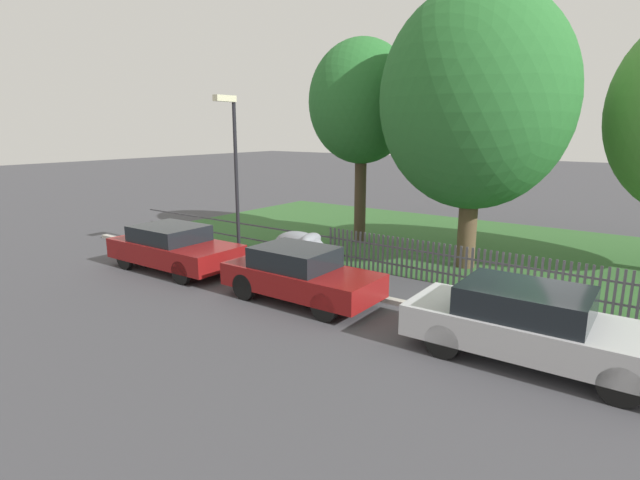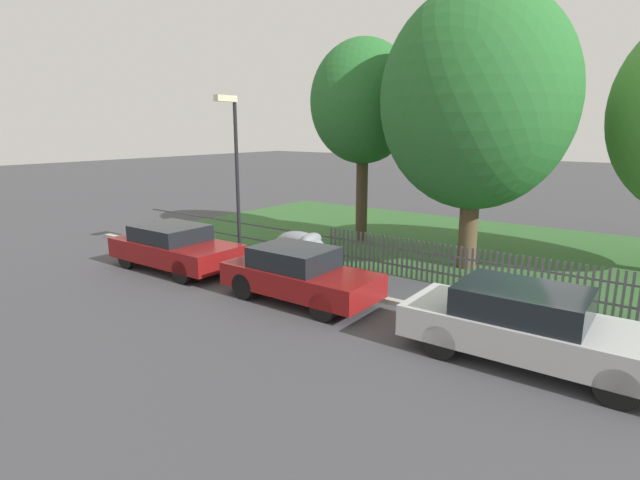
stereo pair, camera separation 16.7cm
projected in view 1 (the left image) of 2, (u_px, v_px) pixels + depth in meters
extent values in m
plane|color=#424247|center=(509.00, 332.00, 10.42)|extent=(120.00, 120.00, 0.00)
cube|color=#B2ADA3|center=(510.00, 328.00, 10.48)|extent=(30.77, 0.20, 0.12)
cube|color=#33602D|center=(575.00, 259.00, 16.17)|extent=(30.77, 10.21, 0.01)
cube|color=#4C4C51|center=(537.00, 290.00, 12.11)|extent=(30.77, 0.03, 0.05)
cube|color=#4C4C51|center=(539.00, 270.00, 12.00)|extent=(30.77, 0.03, 0.05)
cube|color=#4C4C51|center=(331.00, 246.00, 15.57)|extent=(0.06, 0.03, 1.15)
cube|color=#4C4C51|center=(335.00, 246.00, 15.48)|extent=(0.06, 0.03, 1.15)
cube|color=#4C4C51|center=(339.00, 247.00, 15.39)|extent=(0.06, 0.03, 1.15)
cube|color=#4C4C51|center=(343.00, 248.00, 15.30)|extent=(0.06, 0.03, 1.15)
cube|color=#4C4C51|center=(347.00, 248.00, 15.21)|extent=(0.06, 0.03, 1.15)
cube|color=#4C4C51|center=(351.00, 249.00, 15.12)|extent=(0.06, 0.03, 1.15)
cube|color=#4C4C51|center=(356.00, 250.00, 15.03)|extent=(0.06, 0.03, 1.15)
cube|color=#4C4C51|center=(360.00, 250.00, 14.94)|extent=(0.06, 0.03, 1.15)
cube|color=#4C4C51|center=(365.00, 251.00, 14.85)|extent=(0.06, 0.03, 1.15)
cube|color=#4C4C51|center=(369.00, 252.00, 14.76)|extent=(0.06, 0.03, 1.15)
cube|color=#4C4C51|center=(374.00, 253.00, 14.67)|extent=(0.06, 0.03, 1.15)
cube|color=#4C4C51|center=(378.00, 253.00, 14.59)|extent=(0.06, 0.03, 1.15)
cube|color=#4C4C51|center=(383.00, 254.00, 14.50)|extent=(0.06, 0.03, 1.15)
cube|color=#4C4C51|center=(388.00, 255.00, 14.41)|extent=(0.06, 0.03, 1.15)
cube|color=#4C4C51|center=(392.00, 256.00, 14.32)|extent=(0.06, 0.03, 1.15)
cube|color=#4C4C51|center=(397.00, 257.00, 14.23)|extent=(0.06, 0.03, 1.15)
cube|color=#4C4C51|center=(402.00, 257.00, 14.14)|extent=(0.06, 0.03, 1.15)
cube|color=#4C4C51|center=(407.00, 258.00, 14.05)|extent=(0.06, 0.03, 1.15)
cube|color=#4C4C51|center=(412.00, 259.00, 13.96)|extent=(0.06, 0.03, 1.15)
cube|color=#4C4C51|center=(417.00, 260.00, 13.87)|extent=(0.06, 0.03, 1.15)
cube|color=#4C4C51|center=(422.00, 261.00, 13.78)|extent=(0.06, 0.03, 1.15)
cube|color=#4C4C51|center=(427.00, 262.00, 13.69)|extent=(0.06, 0.03, 1.15)
cube|color=#4C4C51|center=(433.00, 263.00, 13.60)|extent=(0.06, 0.03, 1.15)
cube|color=#4C4C51|center=(438.00, 263.00, 13.51)|extent=(0.06, 0.03, 1.15)
cube|color=#4C4C51|center=(443.00, 264.00, 13.42)|extent=(0.06, 0.03, 1.15)
cube|color=#4C4C51|center=(449.00, 265.00, 13.33)|extent=(0.06, 0.03, 1.15)
cube|color=#4C4C51|center=(454.00, 266.00, 13.24)|extent=(0.06, 0.03, 1.15)
cube|color=#4C4C51|center=(460.00, 267.00, 13.15)|extent=(0.06, 0.03, 1.15)
cube|color=#4C4C51|center=(466.00, 268.00, 13.06)|extent=(0.06, 0.03, 1.15)
cube|color=#4C4C51|center=(472.00, 269.00, 12.98)|extent=(0.06, 0.03, 1.15)
cube|color=#4C4C51|center=(477.00, 270.00, 12.89)|extent=(0.06, 0.03, 1.15)
cube|color=#4C4C51|center=(483.00, 271.00, 12.80)|extent=(0.06, 0.03, 1.15)
cube|color=#4C4C51|center=(489.00, 272.00, 12.71)|extent=(0.06, 0.03, 1.15)
cube|color=#4C4C51|center=(496.00, 273.00, 12.62)|extent=(0.06, 0.03, 1.15)
cube|color=#4C4C51|center=(502.00, 274.00, 12.53)|extent=(0.06, 0.03, 1.15)
cube|color=#4C4C51|center=(508.00, 275.00, 12.44)|extent=(0.06, 0.03, 1.15)
cube|color=#4C4C51|center=(514.00, 276.00, 12.35)|extent=(0.06, 0.03, 1.15)
cube|color=#4C4C51|center=(521.00, 277.00, 12.26)|extent=(0.06, 0.03, 1.15)
cube|color=#4C4C51|center=(528.00, 278.00, 12.17)|extent=(0.06, 0.03, 1.15)
cube|color=#4C4C51|center=(534.00, 279.00, 12.08)|extent=(0.06, 0.03, 1.15)
cube|color=#4C4C51|center=(541.00, 281.00, 11.99)|extent=(0.06, 0.03, 1.15)
cube|color=#4C4C51|center=(548.00, 282.00, 11.90)|extent=(0.06, 0.03, 1.15)
cube|color=#4C4C51|center=(555.00, 283.00, 11.81)|extent=(0.06, 0.03, 1.15)
cube|color=#4C4C51|center=(562.00, 284.00, 11.72)|extent=(0.06, 0.03, 1.15)
cube|color=#4C4C51|center=(569.00, 285.00, 11.63)|extent=(0.06, 0.03, 1.15)
cube|color=#4C4C51|center=(576.00, 287.00, 11.54)|extent=(0.06, 0.03, 1.15)
cube|color=#4C4C51|center=(584.00, 288.00, 11.46)|extent=(0.06, 0.03, 1.15)
cube|color=#4C4C51|center=(591.00, 289.00, 11.37)|extent=(0.06, 0.03, 1.15)
cube|color=#4C4C51|center=(599.00, 290.00, 11.28)|extent=(0.06, 0.03, 1.15)
cube|color=#4C4C51|center=(607.00, 292.00, 11.19)|extent=(0.06, 0.03, 1.15)
cube|color=#4C4C51|center=(615.00, 293.00, 11.10)|extent=(0.06, 0.03, 1.15)
cube|color=#4C4C51|center=(623.00, 294.00, 11.01)|extent=(0.06, 0.03, 1.15)
cube|color=#4C4C51|center=(631.00, 296.00, 10.92)|extent=(0.06, 0.03, 1.15)
cube|color=#4C4C51|center=(639.00, 297.00, 10.83)|extent=(0.06, 0.03, 1.15)
cube|color=maroon|center=(175.00, 251.00, 14.86)|extent=(4.18, 1.91, 0.59)
cube|color=black|center=(169.00, 233.00, 14.87)|extent=(2.02, 1.69, 0.46)
cylinder|color=black|center=(227.00, 259.00, 14.87)|extent=(0.66, 0.15, 0.66)
cylinder|color=black|center=(181.00, 273.00, 13.51)|extent=(0.66, 0.15, 0.66)
cylinder|color=black|center=(171.00, 248.00, 16.32)|extent=(0.66, 0.15, 0.66)
cylinder|color=black|center=(125.00, 259.00, 14.96)|extent=(0.66, 0.15, 0.66)
cube|color=maroon|center=(301.00, 279.00, 12.15)|extent=(3.94, 1.66, 0.56)
cube|color=black|center=(295.00, 257.00, 12.14)|extent=(1.90, 1.49, 0.50)
cylinder|color=black|center=(360.00, 290.00, 12.09)|extent=(0.66, 0.14, 0.66)
cylinder|color=black|center=(324.00, 307.00, 10.91)|extent=(0.66, 0.14, 0.66)
cylinder|color=black|center=(283.00, 273.00, 13.49)|extent=(0.66, 0.14, 0.66)
cylinder|color=black|center=(244.00, 287.00, 12.31)|extent=(0.66, 0.14, 0.66)
cube|color=#BCBCC1|center=(536.00, 332.00, 8.96)|extent=(4.60, 1.84, 0.60)
cube|color=black|center=(525.00, 300.00, 8.97)|extent=(2.22, 1.62, 0.51)
cylinder|color=black|center=(629.00, 349.00, 8.86)|extent=(0.66, 0.15, 0.66)
cylinder|color=black|center=(620.00, 386.00, 7.57)|extent=(0.66, 0.15, 0.66)
cylinder|color=black|center=(472.00, 315.00, 10.46)|extent=(0.66, 0.15, 0.66)
cylinder|color=black|center=(443.00, 341.00, 9.17)|extent=(0.66, 0.15, 0.66)
cylinder|color=black|center=(318.00, 261.00, 14.78)|extent=(0.60, 0.14, 0.60)
cylinder|color=black|center=(282.00, 255.00, 15.50)|extent=(0.60, 0.14, 0.60)
ellipsoid|color=gray|center=(299.00, 246.00, 15.06)|extent=(1.83, 0.82, 0.90)
ellipsoid|color=gray|center=(311.00, 240.00, 14.78)|extent=(0.47, 0.92, 0.41)
cylinder|color=#473828|center=(360.00, 190.00, 18.20)|extent=(0.42, 0.42, 3.87)
ellipsoid|color=#286B2D|center=(362.00, 102.00, 17.51)|extent=(3.75, 3.75, 4.31)
cylinder|color=brown|center=(468.00, 215.00, 14.95)|extent=(0.55, 0.55, 3.24)
ellipsoid|color=#286B2D|center=(476.00, 99.00, 14.22)|extent=(5.48, 5.48, 6.30)
cylinder|color=black|center=(237.00, 185.00, 15.30)|extent=(0.11, 0.11, 4.90)
cube|color=beige|center=(225.00, 98.00, 14.46)|extent=(0.20, 0.76, 0.18)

